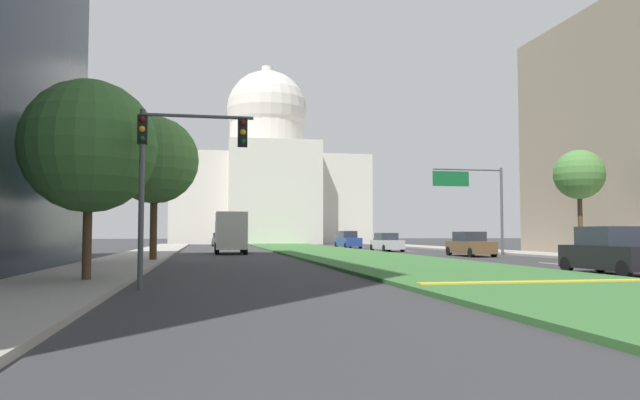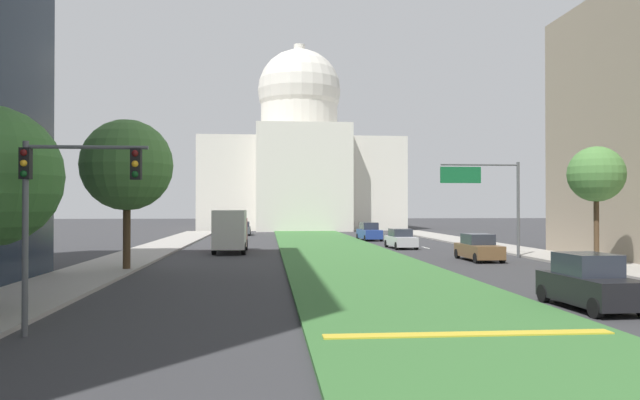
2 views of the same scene
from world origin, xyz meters
name	(u,v)px [view 2 (image 2 of 2)]	position (x,y,z in m)	size (l,w,h in m)	color
ground_plane	(329,248)	(0.00, 47.69, 0.00)	(260.00, 260.00, 0.00)	#333335
grass_median	(336,251)	(0.00, 42.92, 0.07)	(8.43, 85.85, 0.14)	#386B33
median_curb_nose	(469,334)	(0.00, 12.55, 0.16)	(7.58, 0.50, 0.04)	gold
lane_dashes_right	(436,250)	(8.16, 44.36, 0.00)	(0.16, 56.86, 0.01)	silver
sidewalk_left	(132,258)	(-14.11, 38.15, 0.07)	(4.00, 85.85, 0.15)	#9E9991
sidewalk_right	(543,255)	(14.11, 38.15, 0.07)	(4.00, 85.85, 0.15)	#9E9991
capitol_building	(300,164)	(0.00, 94.60, 10.44)	(30.69, 26.21, 29.93)	silver
traffic_light_near_left	(58,194)	(-10.77, 14.01, 3.80)	(3.34, 0.35, 5.20)	#515456
overhead_guide_sign	(489,189)	(9.76, 37.00, 4.65)	(5.53, 0.20, 6.50)	#515456
street_tree_left_mid	(127,165)	(-12.67, 30.33, 5.67)	(4.87, 4.87, 8.12)	#4C3823
street_tree_right_mid	(596,175)	(13.04, 29.41, 5.24)	(3.09, 3.09, 6.82)	#4C3823
sedan_lead_stopped	(589,283)	(5.63, 16.85, 0.86)	(2.00, 4.18, 1.87)	black
sedan_midblock	(478,248)	(8.29, 34.97, 0.80)	(1.90, 4.49, 1.72)	brown
sedan_distant	(401,239)	(5.84, 46.60, 0.77)	(2.04, 4.28, 1.63)	#BCBCC1
sedan_far_horizon	(369,232)	(5.26, 58.77, 0.86)	(2.07, 4.70, 1.85)	navy
sedan_very_far	(243,229)	(-8.19, 71.50, 0.78)	(1.95, 4.39, 1.66)	#4C5156
box_truck_delivery	(231,230)	(-7.94, 43.11, 1.68)	(2.40, 6.40, 3.20)	maroon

